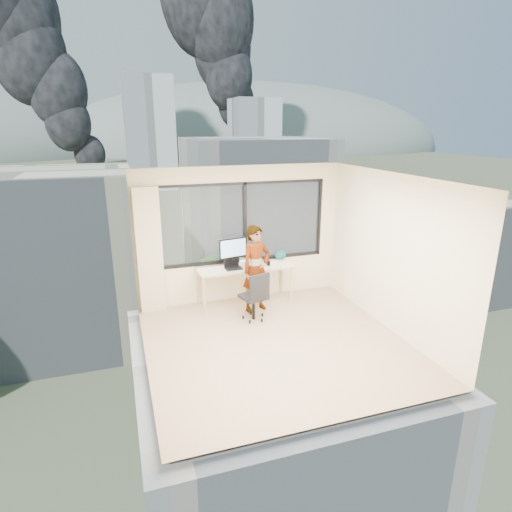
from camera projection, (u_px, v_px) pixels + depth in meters
name	position (u px, v px, depth m)	size (l,w,h in m)	color
floor	(276.00, 343.00, 6.73)	(4.00, 4.00, 0.01)	tan
ceiling	(278.00, 178.00, 5.97)	(4.00, 4.00, 0.01)	white
wall_front	(344.00, 321.00, 4.54)	(4.00, 0.01, 2.60)	beige
wall_left	(139.00, 280.00, 5.75)	(0.01, 4.00, 2.60)	beige
wall_right	(391.00, 253.00, 6.95)	(0.01, 4.00, 2.60)	beige
window_wall	(242.00, 222.00, 8.11)	(3.30, 0.16, 1.55)	black
curtain	(150.00, 251.00, 7.59)	(0.45, 0.14, 2.30)	beige
desk	(245.00, 285.00, 8.13)	(1.80, 0.60, 0.75)	tan
chair	(254.00, 295.00, 7.43)	(0.47, 0.47, 0.91)	black
person	(256.00, 269.00, 7.72)	(0.59, 0.39, 1.61)	#2D2D33
monitor	(233.00, 252.00, 7.92)	(0.57, 0.12, 0.57)	black
game_console	(242.00, 261.00, 8.19)	(0.32, 0.27, 0.08)	white
laptop	(234.00, 264.00, 7.86)	(0.31, 0.33, 0.20)	black
cellphone	(234.00, 269.00, 7.84)	(0.11, 0.05, 0.01)	black
pen_cup	(268.00, 263.00, 8.08)	(0.07, 0.07, 0.09)	black
handbag	(281.00, 255.00, 8.42)	(0.24, 0.12, 0.18)	#0B4044
exterior_ground	(125.00, 189.00, 119.76)	(400.00, 400.00, 0.04)	#515B3D
near_bldg_a	(32.00, 262.00, 33.34)	(16.00, 12.00, 14.00)	#F1EAC9
near_bldg_b	(254.00, 214.00, 46.57)	(14.00, 13.00, 16.00)	silver
near_bldg_c	(450.00, 250.00, 43.76)	(12.00, 10.00, 10.00)	#F1EAC9
far_tower_b	(150.00, 134.00, 117.72)	(13.00, 13.00, 30.00)	silver
far_tower_c	(254.00, 138.00, 147.50)	(15.00, 15.00, 26.00)	silver
hill_b	(250.00, 148.00, 331.10)	(300.00, 220.00, 96.00)	slate
tree_b	(232.00, 335.00, 27.07)	(7.60, 7.60, 9.00)	#1C531B
tree_c	(327.00, 229.00, 52.26)	(8.40, 8.40, 10.00)	#1C531B
smoke_plume_a	(71.00, 2.00, 128.32)	(40.00, 24.00, 90.00)	black
smoke_plume_b	(255.00, 63.00, 169.43)	(30.00, 18.00, 70.00)	black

